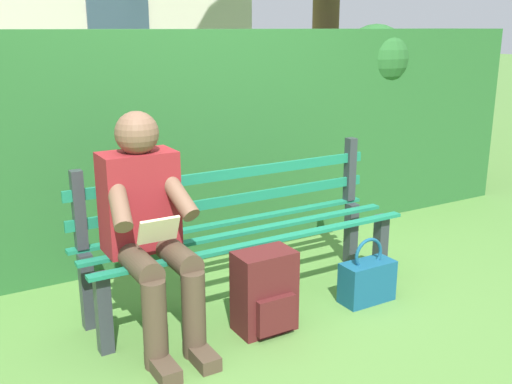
{
  "coord_description": "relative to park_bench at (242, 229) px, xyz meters",
  "views": [
    {
      "loc": [
        1.59,
        2.79,
        1.57
      ],
      "look_at": [
        0.0,
        0.1,
        0.69
      ],
      "focal_mm": 41.42,
      "sensor_mm": 36.0,
      "label": 1
    }
  ],
  "objects": [
    {
      "name": "ground",
      "position": [
        0.0,
        0.06,
        -0.43
      ],
      "size": [
        60.0,
        60.0,
        0.0
      ],
      "primitive_type": "plane",
      "color": "#517F38"
    },
    {
      "name": "handbag",
      "position": [
        -0.6,
        0.43,
        -0.29
      ],
      "size": [
        0.32,
        0.16,
        0.4
      ],
      "color": "navy",
      "rests_on": "ground"
    },
    {
      "name": "hedge_backdrop",
      "position": [
        0.12,
        -1.04,
        0.37
      ],
      "size": [
        6.49,
        0.67,
        1.59
      ],
      "color": "#265B28",
      "rests_on": "ground"
    },
    {
      "name": "park_bench",
      "position": [
        0.0,
        0.0,
        0.0
      ],
      "size": [
        1.96,
        0.45,
        0.86
      ],
      "color": "#2D3338",
      "rests_on": "ground"
    },
    {
      "name": "person_seated",
      "position": [
        0.63,
        0.16,
        0.19
      ],
      "size": [
        0.44,
        0.73,
        1.17
      ],
      "color": "maroon",
      "rests_on": "ground"
    },
    {
      "name": "backpack",
      "position": [
        0.1,
        0.42,
        -0.21
      ],
      "size": [
        0.31,
        0.27,
        0.44
      ],
      "color": "#4C1919",
      "rests_on": "ground"
    }
  ]
}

